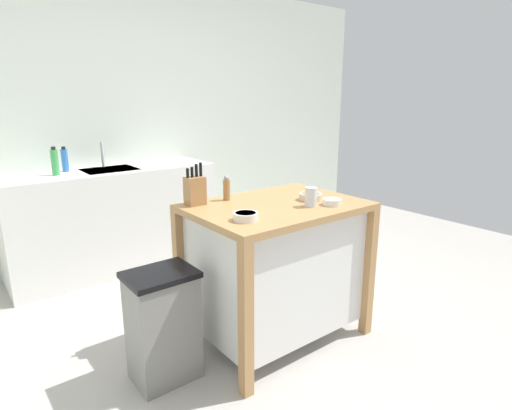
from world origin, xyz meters
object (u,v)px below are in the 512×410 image
object	(u,v)px
pepper_grinder	(227,189)
drinking_cup	(311,197)
kitchen_island	(275,264)
sink_faucet	(102,155)
bowl_ceramic_small	(332,202)
bottle_spray_cleaner	(55,162)
bowl_ceramic_wide	(311,196)
trash_bin	(163,326)
bottle_dish_soap	(65,160)
bowl_stoneware_deep	(246,216)
knife_block	(195,190)

from	to	relation	value
pepper_grinder	drinking_cup	bearing A→B (deg)	-55.00
kitchen_island	sink_faucet	distance (m)	2.00
pepper_grinder	sink_faucet	xyz separation A→B (m)	(-0.23, 1.63, 0.06)
bowl_ceramic_small	pepper_grinder	xyz separation A→B (m)	(-0.43, 0.49, 0.05)
kitchen_island	bottle_spray_cleaner	xyz separation A→B (m)	(-0.85, 1.71, 0.52)
bowl_ceramic_wide	trash_bin	xyz separation A→B (m)	(-0.99, 0.10, -0.59)
drinking_cup	bottle_dish_soap	world-z (taller)	bottle_dish_soap
pepper_grinder	bottle_dish_soap	size ratio (longest dim) A/B	0.75
kitchen_island	pepper_grinder	distance (m)	0.56
bowl_ceramic_wide	bottle_spray_cleaner	bearing A→B (deg)	121.25
bowl_stoneware_deep	drinking_cup	size ratio (longest dim) A/B	1.16
bowl_ceramic_wide	bottle_dish_soap	bearing A→B (deg)	117.08
bottle_dish_soap	drinking_cup	bearing A→B (deg)	-66.89
bowl_ceramic_small	pepper_grinder	bearing A→B (deg)	131.20
bowl_ceramic_wide	pepper_grinder	xyz separation A→B (m)	(-0.42, 0.32, 0.05)
knife_block	drinking_cup	bearing A→B (deg)	-41.23
bowl_ceramic_small	pepper_grinder	size ratio (longest dim) A/B	0.70
kitchen_island	bottle_dish_soap	size ratio (longest dim) A/B	4.98
trash_bin	bottle_spray_cleaner	size ratio (longest dim) A/B	2.77
kitchen_island	knife_block	size ratio (longest dim) A/B	4.14
pepper_grinder	bottle_spray_cleaner	xyz separation A→B (m)	(-0.66, 1.45, 0.05)
bowl_ceramic_small	pepper_grinder	world-z (taller)	pepper_grinder
bowl_ceramic_wide	bowl_stoneware_deep	bearing A→B (deg)	-169.83
bowl_ceramic_small	drinking_cup	world-z (taller)	drinking_cup
kitchen_island	trash_bin	size ratio (longest dim) A/B	1.65
kitchen_island	bowl_stoneware_deep	size ratio (longest dim) A/B	7.77
drinking_cup	pepper_grinder	xyz separation A→B (m)	(-0.30, 0.43, 0.02)
pepper_grinder	trash_bin	xyz separation A→B (m)	(-0.57, -0.22, -0.65)
bowl_stoneware_deep	bowl_ceramic_wide	world-z (taller)	same
bowl_ceramic_small	kitchen_island	bearing A→B (deg)	136.46
trash_bin	sink_faucet	distance (m)	2.00
bottle_dish_soap	bowl_ceramic_small	bearing A→B (deg)	-64.57
kitchen_island	knife_block	xyz separation A→B (m)	(-0.40, 0.28, 0.48)
drinking_cup	bowl_stoneware_deep	bearing A→B (deg)	179.09
bottle_spray_cleaner	bowl_ceramic_wide	bearing A→B (deg)	-58.75
kitchen_island	bottle_dish_soap	distance (m)	2.05
trash_bin	sink_faucet	world-z (taller)	sink_faucet
drinking_cup	bottle_dish_soap	xyz separation A→B (m)	(-0.86, 2.01, 0.06)
pepper_grinder	bowl_stoneware_deep	bearing A→B (deg)	-111.50
bowl_ceramic_small	sink_faucet	bearing A→B (deg)	107.26
bowl_ceramic_wide	sink_faucet	bearing A→B (deg)	108.34
kitchen_island	bowl_stoneware_deep	bearing A→B (deg)	-154.72
trash_bin	bottle_dish_soap	xyz separation A→B (m)	(0.02, 1.80, 0.69)
bowl_ceramic_wide	bottle_spray_cleaner	world-z (taller)	bottle_spray_cleaner
pepper_grinder	bottle_spray_cleaner	size ratio (longest dim) A/B	0.69
bowl_ceramic_small	drinking_cup	bearing A→B (deg)	156.11
bowl_ceramic_wide	trash_bin	bearing A→B (deg)	174.01
bowl_ceramic_wide	bottle_dish_soap	distance (m)	2.14
knife_block	pepper_grinder	xyz separation A→B (m)	(0.21, -0.02, -0.02)
kitchen_island	bottle_spray_cleaner	size ratio (longest dim) A/B	4.57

